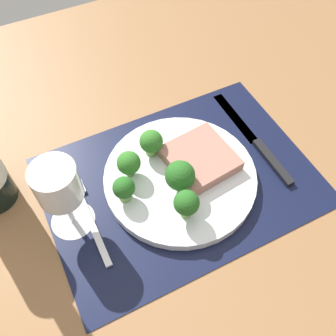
{
  "coord_description": "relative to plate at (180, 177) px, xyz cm",
  "views": [
    {
      "loc": [
        -16.44,
        -28.71,
        51.41
      ],
      "look_at": [
        -1.17,
        1.98,
        1.9
      ],
      "focal_mm": 40.12,
      "sensor_mm": 36.0,
      "label": 1
    }
  ],
  "objects": [
    {
      "name": "knife",
      "position": [
        15.42,
        0.53,
        -0.5
      ],
      "size": [
        1.8,
        23.0,
        0.8
      ],
      "rotation": [
        0.0,
        0.0,
        -0.04
      ],
      "color": "black",
      "rests_on": "placemat"
    },
    {
      "name": "broccoli_near_steak",
      "position": [
        -2.58,
        -6.7,
        4.16
      ],
      "size": [
        3.75,
        3.75,
        5.42
      ],
      "color": "#6B994C",
      "rests_on": "plate"
    },
    {
      "name": "fork",
      "position": [
        -15.52,
        1.42,
        -0.55
      ],
      "size": [
        2.4,
        19.2,
        0.5
      ],
      "rotation": [
        0.0,
        0.0,
        0.04
      ],
      "color": "silver",
      "rests_on": "placemat"
    },
    {
      "name": "broccoli_near_fork",
      "position": [
        -9.39,
        -0.17,
        3.34
      ],
      "size": [
        3.38,
        3.38,
        4.47
      ],
      "color": "#6B994C",
      "rests_on": "plate"
    },
    {
      "name": "broccoli_back_left",
      "position": [
        -7.03,
        3.7,
        3.63
      ],
      "size": [
        3.71,
        3.71,
        4.78
      ],
      "color": "#5B8942",
      "rests_on": "plate"
    },
    {
      "name": "broccoli_front_edge",
      "position": [
        -2.16,
        5.99,
        3.51
      ],
      "size": [
        3.8,
        3.8,
        4.81
      ],
      "color": "#6B994C",
      "rests_on": "plate"
    },
    {
      "name": "steak",
      "position": [
        3.98,
        0.75,
        1.81
      ],
      "size": [
        10.89,
        11.04,
        2.02
      ],
      "primitive_type": "cube",
      "rotation": [
        0.0,
        0.0,
        0.11
      ],
      "color": "#9E6B5B",
      "rests_on": "plate"
    },
    {
      "name": "wine_glass",
      "position": [
        -17.79,
        0.87,
        8.27
      ],
      "size": [
        6.64,
        6.64,
        13.36
      ],
      "color": "silver",
      "rests_on": "ground_plane"
    },
    {
      "name": "plate",
      "position": [
        0.0,
        0.0,
        0.0
      ],
      "size": [
        24.37,
        24.37,
        1.6
      ],
      "primitive_type": "cylinder",
      "color": "silver",
      "rests_on": "placemat"
    },
    {
      "name": "placemat",
      "position": [
        0.0,
        0.0,
        -0.95
      ],
      "size": [
        42.79,
        30.67,
        0.3
      ],
      "primitive_type": "cube",
      "color": "black",
      "rests_on": "ground_plane"
    },
    {
      "name": "ground_plane",
      "position": [
        0.0,
        0.0,
        -2.6
      ],
      "size": [
        140.0,
        110.0,
        3.0
      ],
      "primitive_type": "cube",
      "color": "brown"
    },
    {
      "name": "broccoli_center",
      "position": [
        -1.24,
        -2.14,
        4.14
      ],
      "size": [
        4.56,
        4.56,
        5.7
      ],
      "color": "#5B8942",
      "rests_on": "plate"
    }
  ]
}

